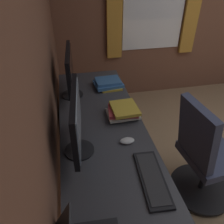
# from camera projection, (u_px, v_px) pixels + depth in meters

# --- Properties ---
(wall_back) EXTENTS (4.97, 0.10, 2.60)m
(wall_back) POSITION_uv_depth(u_px,v_px,m) (26.00, 108.00, 0.94)
(wall_back) COLOR brown
(wall_back) RESTS_ON ground
(wall_right) EXTENTS (0.10, 5.02, 2.60)m
(wall_right) POSITION_uv_depth(u_px,v_px,m) (214.00, 1.00, 3.10)
(wall_right) COLOR brown
(wall_right) RESTS_ON ground
(window_panel) EXTENTS (0.02, 0.83, 1.13)m
(window_panel) POSITION_uv_depth(u_px,v_px,m) (154.00, 6.00, 2.92)
(window_panel) COLOR white
(curtain_near) EXTENTS (0.05, 0.20, 1.29)m
(curtain_near) POSITION_uv_depth(u_px,v_px,m) (193.00, 5.00, 2.98)
(curtain_near) COLOR gold
(curtain_far) EXTENTS (0.05, 0.20, 1.29)m
(curtain_far) POSITION_uv_depth(u_px,v_px,m) (114.00, 8.00, 2.81)
(curtain_far) COLOR gold
(desk) EXTENTS (2.27, 0.65, 0.73)m
(desk) POSITION_uv_depth(u_px,v_px,m) (105.00, 144.00, 1.68)
(desk) COLOR #38383D
(desk) RESTS_ON ground
(drawer_pedestal) EXTENTS (0.40, 0.51, 0.69)m
(drawer_pedestal) POSITION_uv_depth(u_px,v_px,m) (94.00, 133.00, 2.27)
(drawer_pedestal) COLOR #38383D
(drawer_pedestal) RESTS_ON ground
(monitor_primary) EXTENTS (0.56, 0.20, 0.45)m
(monitor_primary) POSITION_uv_depth(u_px,v_px,m) (77.00, 121.00, 1.38)
(monitor_primary) COLOR black
(monitor_primary) RESTS_ON desk
(monitor_secondary) EXTENTS (0.56, 0.20, 0.44)m
(monitor_secondary) POSITION_uv_depth(u_px,v_px,m) (70.00, 71.00, 1.99)
(monitor_secondary) COLOR black
(monitor_secondary) RESTS_ON desk
(keyboard_main) EXTENTS (0.43, 0.17, 0.02)m
(keyboard_main) POSITION_uv_depth(u_px,v_px,m) (152.00, 178.00, 1.33)
(keyboard_main) COLOR black
(keyboard_main) RESTS_ON desk
(mouse_main) EXTENTS (0.06, 0.10, 0.03)m
(mouse_main) POSITION_uv_depth(u_px,v_px,m) (127.00, 141.00, 1.59)
(mouse_main) COLOR silver
(mouse_main) RESTS_ON desk
(book_stack_near) EXTENTS (0.26, 0.30, 0.08)m
(book_stack_near) POSITION_uv_depth(u_px,v_px,m) (109.00, 83.00, 2.26)
(book_stack_near) COLOR gold
(book_stack_near) RESTS_ON desk
(book_stack_far) EXTENTS (0.24, 0.27, 0.10)m
(book_stack_far) POSITION_uv_depth(u_px,v_px,m) (124.00, 111.00, 1.82)
(book_stack_far) COLOR black
(book_stack_far) RESTS_ON desk
(office_chair) EXTENTS (0.56, 0.57, 0.97)m
(office_chair) POSITION_uv_depth(u_px,v_px,m) (204.00, 158.00, 1.84)
(office_chair) COLOR #383D56
(office_chair) RESTS_ON ground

